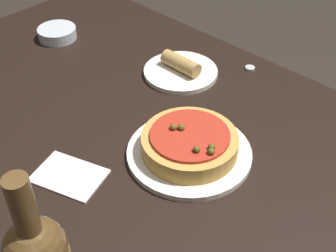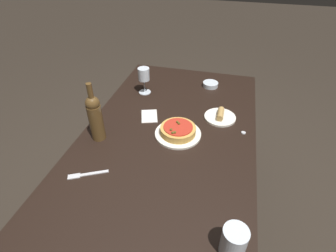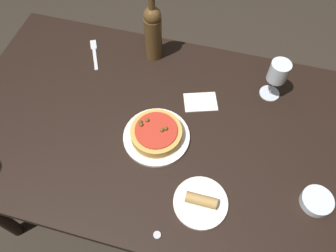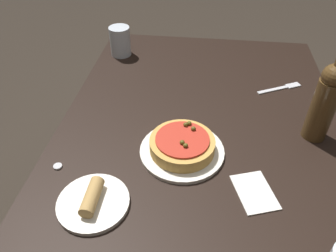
# 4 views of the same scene
# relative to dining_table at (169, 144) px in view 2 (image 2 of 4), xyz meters

# --- Properties ---
(ground_plane) EXTENTS (14.00, 14.00, 0.00)m
(ground_plane) POSITION_rel_dining_table_xyz_m (0.00, 0.00, -0.68)
(ground_plane) COLOR #2D261E
(dining_table) EXTENTS (1.56, 0.90, 0.77)m
(dining_table) POSITION_rel_dining_table_xyz_m (0.00, 0.00, 0.00)
(dining_table) COLOR black
(dining_table) RESTS_ON ground_plane
(dinner_plate) EXTENTS (0.24, 0.24, 0.01)m
(dinner_plate) POSITION_rel_dining_table_xyz_m (-0.01, -0.05, 0.09)
(dinner_plate) COLOR white
(dinner_plate) RESTS_ON dining_table
(pizza) EXTENTS (0.19, 0.19, 0.05)m
(pizza) POSITION_rel_dining_table_xyz_m (-0.01, -0.05, 0.12)
(pizza) COLOR gold
(pizza) RESTS_ON dinner_plate
(wine_glass) EXTENTS (0.08, 0.08, 0.17)m
(wine_glass) POSITION_rel_dining_table_xyz_m (0.37, 0.26, 0.21)
(wine_glass) COLOR silver
(wine_glass) RESTS_ON dining_table
(wine_bottle) EXTENTS (0.07, 0.07, 0.32)m
(wine_bottle) POSITION_rel_dining_table_xyz_m (-0.13, 0.34, 0.22)
(wine_bottle) COLOR brown
(wine_bottle) RESTS_ON dining_table
(water_cup) EXTENTS (0.09, 0.09, 0.12)m
(water_cup) POSITION_rel_dining_table_xyz_m (-0.58, -0.36, 0.15)
(water_cup) COLOR silver
(water_cup) RESTS_ON dining_table
(side_bowl) EXTENTS (0.10, 0.10, 0.03)m
(side_bowl) POSITION_rel_dining_table_xyz_m (0.56, -0.15, 0.10)
(side_bowl) COLOR silver
(side_bowl) RESTS_ON dining_table
(fork) EXTENTS (0.10, 0.17, 0.00)m
(fork) POSITION_rel_dining_table_xyz_m (-0.39, 0.28, 0.09)
(fork) COLOR silver
(fork) RESTS_ON dining_table
(side_plate) EXTENTS (0.18, 0.18, 0.05)m
(side_plate) POSITION_rel_dining_table_xyz_m (0.20, -0.25, 0.10)
(side_plate) COLOR white
(side_plate) RESTS_ON dining_table
(paper_napkin) EXTENTS (0.15, 0.13, 0.00)m
(paper_napkin) POSITION_rel_dining_table_xyz_m (0.11, 0.15, 0.09)
(paper_napkin) COLOR silver
(paper_napkin) RESTS_ON dining_table
(bottle_cap) EXTENTS (0.02, 0.02, 0.01)m
(bottle_cap) POSITION_rel_dining_table_xyz_m (0.09, -0.39, 0.09)
(bottle_cap) COLOR #B7B7BC
(bottle_cap) RESTS_ON dining_table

